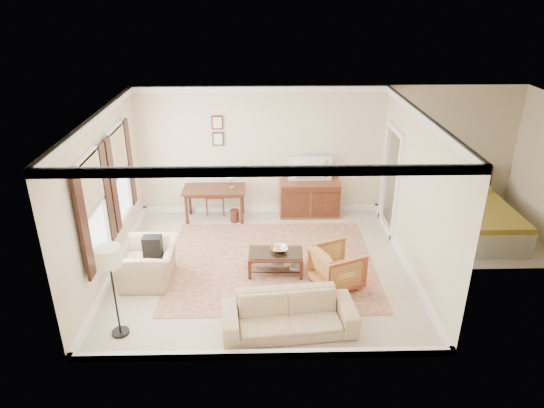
{
  "coord_description": "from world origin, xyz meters",
  "views": [
    {
      "loc": [
        0.0,
        -7.84,
        4.84
      ],
      "look_at": [
        0.2,
        0.3,
        1.15
      ],
      "focal_mm": 32.0,
      "sensor_mm": 36.0,
      "label": 1
    }
  ],
  "objects_px": {
    "striped_armchair": "(337,265)",
    "sofa": "(289,309)",
    "sideboard": "(309,198)",
    "writing_desk": "(214,193)",
    "tv": "(311,162)",
    "club_armchair": "(150,257)",
    "coffee_table": "(276,257)"
  },
  "relations": [
    {
      "from": "club_armchair",
      "to": "striped_armchair",
      "type": "bearing_deg",
      "value": 86.6
    },
    {
      "from": "club_armchair",
      "to": "sofa",
      "type": "distance_m",
      "value": 2.79
    },
    {
      "from": "tv",
      "to": "striped_armchair",
      "type": "xyz_separation_m",
      "value": [
        0.21,
        -2.84,
        -0.9
      ]
    },
    {
      "from": "writing_desk",
      "to": "club_armchair",
      "type": "relative_size",
      "value": 1.28
    },
    {
      "from": "striped_armchair",
      "to": "sofa",
      "type": "xyz_separation_m",
      "value": [
        -0.9,
        -1.22,
        -0.0
      ]
    },
    {
      "from": "club_armchair",
      "to": "coffee_table",
      "type": "bearing_deg",
      "value": 96.02
    },
    {
      "from": "coffee_table",
      "to": "club_armchair",
      "type": "xyz_separation_m",
      "value": [
        -2.23,
        -0.21,
        0.15
      ]
    },
    {
      "from": "tv",
      "to": "sofa",
      "type": "xyz_separation_m",
      "value": [
        -0.69,
        -4.06,
        -0.9
      ]
    },
    {
      "from": "coffee_table",
      "to": "striped_armchair",
      "type": "bearing_deg",
      "value": -22.88
    },
    {
      "from": "tv",
      "to": "coffee_table",
      "type": "height_order",
      "value": "tv"
    },
    {
      "from": "club_armchair",
      "to": "tv",
      "type": "bearing_deg",
      "value": 130.96
    },
    {
      "from": "writing_desk",
      "to": "tv",
      "type": "distance_m",
      "value": 2.23
    },
    {
      "from": "striped_armchair",
      "to": "sofa",
      "type": "distance_m",
      "value": 1.52
    },
    {
      "from": "sideboard",
      "to": "sofa",
      "type": "height_order",
      "value": "sideboard"
    },
    {
      "from": "striped_armchair",
      "to": "sofa",
      "type": "relative_size",
      "value": 0.39
    },
    {
      "from": "coffee_table",
      "to": "striped_armchair",
      "type": "distance_m",
      "value": 1.14
    },
    {
      "from": "coffee_table",
      "to": "sofa",
      "type": "xyz_separation_m",
      "value": [
        0.15,
        -1.66,
        0.08
      ]
    },
    {
      "from": "tv",
      "to": "striped_armchair",
      "type": "distance_m",
      "value": 2.98
    },
    {
      "from": "writing_desk",
      "to": "sofa",
      "type": "height_order",
      "value": "sofa"
    },
    {
      "from": "sideboard",
      "to": "coffee_table",
      "type": "distance_m",
      "value": 2.56
    },
    {
      "from": "writing_desk",
      "to": "sideboard",
      "type": "xyz_separation_m",
      "value": [
        2.13,
        0.15,
        -0.22
      ]
    },
    {
      "from": "coffee_table",
      "to": "striped_armchair",
      "type": "relative_size",
      "value": 1.26
    },
    {
      "from": "striped_armchair",
      "to": "sideboard",
      "type": "bearing_deg",
      "value": -18.39
    },
    {
      "from": "sideboard",
      "to": "striped_armchair",
      "type": "relative_size",
      "value": 1.7
    },
    {
      "from": "writing_desk",
      "to": "coffee_table",
      "type": "bearing_deg",
      "value": -60.35
    },
    {
      "from": "tv",
      "to": "sofa",
      "type": "relative_size",
      "value": 0.46
    },
    {
      "from": "coffee_table",
      "to": "sofa",
      "type": "distance_m",
      "value": 1.67
    },
    {
      "from": "writing_desk",
      "to": "tv",
      "type": "relative_size",
      "value": 1.47
    },
    {
      "from": "writing_desk",
      "to": "striped_armchair",
      "type": "relative_size",
      "value": 1.72
    },
    {
      "from": "sideboard",
      "to": "coffee_table",
      "type": "bearing_deg",
      "value": -109.23
    },
    {
      "from": "tv",
      "to": "sofa",
      "type": "bearing_deg",
      "value": 80.3
    },
    {
      "from": "sideboard",
      "to": "tv",
      "type": "height_order",
      "value": "tv"
    }
  ]
}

